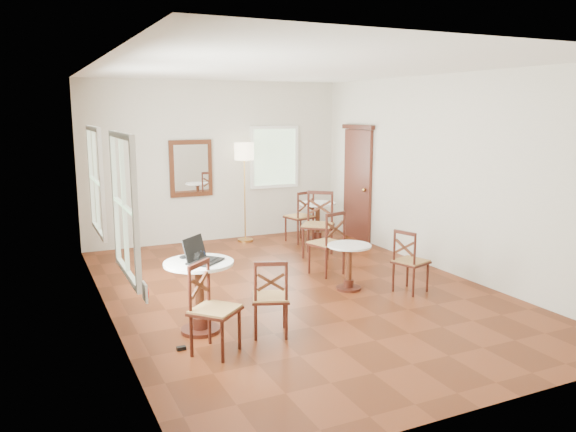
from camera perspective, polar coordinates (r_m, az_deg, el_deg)
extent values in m
plane|color=#612810|center=(7.93, 0.93, -7.48)|extent=(7.00, 7.00, 0.00)
cube|color=beige|center=(10.84, -7.26, 5.43)|extent=(5.00, 0.02, 3.00)
cube|color=beige|center=(4.76, 19.89, -1.71)|extent=(5.00, 0.02, 3.00)
cube|color=beige|center=(6.88, -18.07, 2.04)|extent=(0.02, 7.00, 3.00)
cube|color=beige|center=(8.98, 15.47, 4.07)|extent=(0.02, 7.00, 3.00)
cube|color=white|center=(7.56, 1.00, 14.68)|extent=(5.00, 7.00, 0.02)
cube|color=#552618|center=(10.93, 7.00, 3.11)|extent=(0.06, 0.90, 2.10)
cube|color=#401910|center=(10.84, 7.04, 8.88)|extent=(0.08, 1.02, 0.08)
sphere|color=#BF8C3F|center=(10.64, 7.64, 2.61)|extent=(0.07, 0.07, 0.07)
cube|color=#4F2615|center=(10.66, -9.75, 4.74)|extent=(0.80, 0.05, 1.05)
cube|color=white|center=(10.63, -9.70, 4.72)|extent=(0.64, 0.02, 0.88)
cube|color=white|center=(4.98, -14.20, -7.42)|extent=(0.02, 0.16, 0.16)
torus|color=red|center=(4.98, -14.03, -7.40)|extent=(0.02, 0.12, 0.12)
cube|color=white|center=(5.71, -16.24, 0.97)|extent=(0.06, 1.22, 1.42)
cube|color=white|center=(7.87, -18.81, 3.38)|extent=(0.06, 1.22, 1.42)
cube|color=white|center=(11.23, -1.36, 5.95)|extent=(1.02, 0.06, 1.22)
cylinder|color=#401910|center=(6.60, -8.78, -11.24)|extent=(0.44, 0.44, 0.04)
cylinder|color=#401910|center=(6.57, -8.80, -10.52)|extent=(0.18, 0.18, 0.13)
cylinder|color=#4F2615|center=(6.45, -8.89, -7.78)|extent=(0.10, 0.10, 0.66)
cylinder|color=#401910|center=(6.36, -8.97, -5.13)|extent=(0.15, 0.15, 0.07)
cylinder|color=white|center=(6.35, -8.98, -4.70)|extent=(0.77, 0.77, 0.03)
cylinder|color=#401910|center=(8.02, 6.11, -7.22)|extent=(0.35, 0.35, 0.03)
cylinder|color=#401910|center=(7.99, 6.11, -6.75)|extent=(0.14, 0.14, 0.10)
cylinder|color=#4F2615|center=(7.92, 6.15, -4.96)|extent=(0.08, 0.08, 0.52)
cylinder|color=#401910|center=(7.86, 6.19, -3.25)|extent=(0.12, 0.12, 0.05)
cylinder|color=white|center=(7.85, 6.19, -2.98)|extent=(0.61, 0.61, 0.03)
cylinder|color=#401910|center=(10.92, 2.97, -2.33)|extent=(0.39, 0.39, 0.04)
cylinder|color=#401910|center=(10.91, 2.98, -1.93)|extent=(0.16, 0.16, 0.12)
cylinder|color=#4F2615|center=(10.85, 2.99, -0.40)|extent=(0.09, 0.09, 0.59)
cylinder|color=#401910|center=(10.80, 3.01, 1.03)|extent=(0.14, 0.14, 0.06)
cylinder|color=white|center=(10.79, 3.01, 1.26)|extent=(0.69, 0.69, 0.03)
cylinder|color=#401910|center=(6.56, -0.37, -9.51)|extent=(0.03, 0.03, 0.42)
cylinder|color=#401910|center=(6.25, -0.16, -10.56)|extent=(0.03, 0.03, 0.42)
cylinder|color=#401910|center=(6.55, -3.32, -9.57)|extent=(0.03, 0.03, 0.42)
cylinder|color=#401910|center=(6.24, -3.26, -10.62)|extent=(0.03, 0.03, 0.42)
cube|color=#401910|center=(6.32, -1.79, -8.26)|extent=(0.52, 0.52, 0.03)
cube|color=#9D713F|center=(6.32, -1.79, -8.14)|extent=(0.50, 0.50, 0.04)
cylinder|color=#401910|center=(6.10, -0.16, -6.72)|extent=(0.03, 0.03, 0.46)
cylinder|color=#401910|center=(6.09, -3.30, -6.78)|extent=(0.03, 0.03, 0.46)
cube|color=#401910|center=(6.03, -1.74, -4.82)|extent=(0.34, 0.16, 0.05)
cube|color=#4F2615|center=(6.09, -1.73, -6.67)|extent=(0.29, 0.13, 0.20)
cube|color=#4F2615|center=(6.09, -1.73, -6.67)|extent=(0.29, 0.13, 0.20)
cylinder|color=#401910|center=(5.74, -6.61, -12.42)|extent=(0.04, 0.04, 0.45)
cylinder|color=#401910|center=(5.92, -9.70, -11.80)|extent=(0.04, 0.04, 0.45)
cylinder|color=#401910|center=(6.03, -4.91, -11.23)|extent=(0.04, 0.04, 0.45)
cylinder|color=#401910|center=(6.20, -7.89, -10.68)|extent=(0.04, 0.04, 0.45)
cube|color=#401910|center=(5.89, -7.33, -9.46)|extent=(0.62, 0.62, 0.03)
cube|color=#9D713F|center=(5.88, -7.34, -9.32)|extent=(0.59, 0.59, 0.04)
cylinder|color=#401910|center=(5.75, -9.85, -7.44)|extent=(0.04, 0.04, 0.50)
cylinder|color=#401910|center=(6.04, -8.01, -6.50)|extent=(0.04, 0.04, 0.50)
cube|color=#401910|center=(5.83, -8.97, -4.82)|extent=(0.30, 0.28, 0.05)
cube|color=#4F2615|center=(5.89, -8.91, -6.87)|extent=(0.26, 0.23, 0.22)
cube|color=#4F2615|center=(5.89, -8.91, -6.87)|extent=(0.26, 0.23, 0.22)
cylinder|color=#401910|center=(8.91, 3.89, -3.92)|extent=(0.04, 0.04, 0.46)
cylinder|color=#401910|center=(8.66, 5.60, -4.37)|extent=(0.04, 0.04, 0.46)
cylinder|color=#401910|center=(8.67, 2.14, -4.32)|extent=(0.04, 0.04, 0.46)
cylinder|color=#401910|center=(8.41, 3.85, -4.81)|extent=(0.04, 0.04, 0.46)
cube|color=#401910|center=(8.60, 3.89, -2.83)|extent=(0.55, 0.55, 0.03)
cube|color=#9D713F|center=(8.60, 3.89, -2.73)|extent=(0.53, 0.53, 0.04)
cylinder|color=#401910|center=(8.55, 5.66, -1.22)|extent=(0.04, 0.04, 0.51)
cylinder|color=#401910|center=(8.29, 3.90, -1.57)|extent=(0.04, 0.04, 0.51)
cube|color=#401910|center=(8.38, 4.82, 0.19)|extent=(0.39, 0.14, 0.05)
cube|color=#4F2615|center=(8.42, 4.79, -1.32)|extent=(0.33, 0.11, 0.23)
cube|color=#4F2615|center=(8.42, 4.79, -1.32)|extent=(0.33, 0.11, 0.23)
cylinder|color=#401910|center=(8.04, 13.85, -6.01)|extent=(0.03, 0.03, 0.41)
cylinder|color=#401910|center=(7.78, 12.50, -6.52)|extent=(0.03, 0.03, 0.41)
cylinder|color=#401910|center=(8.22, 11.92, -5.56)|extent=(0.03, 0.03, 0.41)
cylinder|color=#401910|center=(7.96, 10.54, -6.05)|extent=(0.03, 0.03, 0.41)
cube|color=#401910|center=(7.94, 12.26, -4.57)|extent=(0.51, 0.51, 0.03)
cube|color=#9D713F|center=(7.94, 12.27, -4.47)|extent=(0.48, 0.48, 0.04)
cylinder|color=#401910|center=(7.66, 12.63, -3.40)|extent=(0.03, 0.03, 0.46)
cylinder|color=#401910|center=(7.85, 10.65, -3.00)|extent=(0.03, 0.03, 0.46)
cube|color=#401910|center=(7.71, 11.69, -1.68)|extent=(0.14, 0.34, 0.05)
cube|color=#4F2615|center=(7.75, 11.63, -3.13)|extent=(0.11, 0.29, 0.20)
cube|color=#4F2615|center=(7.75, 11.63, -3.13)|extent=(0.11, 0.29, 0.20)
cylinder|color=#401910|center=(11.01, 1.28, -1.08)|extent=(0.04, 0.04, 0.46)
cylinder|color=#401910|center=(10.74, 2.54, -1.40)|extent=(0.04, 0.04, 0.46)
cylinder|color=#401910|center=(10.79, -0.24, -1.33)|extent=(0.04, 0.04, 0.46)
cylinder|color=#401910|center=(10.50, 1.00, -1.66)|extent=(0.04, 0.04, 0.46)
cube|color=#401910|center=(10.71, 1.15, -0.13)|extent=(0.54, 0.54, 0.03)
cube|color=#9D713F|center=(10.71, 1.15, -0.05)|extent=(0.52, 0.52, 0.04)
cylinder|color=#401910|center=(10.65, 2.56, 1.17)|extent=(0.04, 0.04, 0.51)
cylinder|color=#401910|center=(10.41, 1.01, 0.97)|extent=(0.04, 0.04, 0.51)
cube|color=#401910|center=(10.49, 1.80, 2.35)|extent=(0.39, 0.12, 0.05)
cube|color=#4F2615|center=(10.53, 1.79, 1.13)|extent=(0.33, 0.10, 0.23)
cube|color=#4F2615|center=(10.53, 1.79, 1.13)|extent=(0.33, 0.10, 0.23)
cylinder|color=#401910|center=(9.53, 1.53, -2.76)|extent=(0.04, 0.04, 0.52)
cylinder|color=#401910|center=(9.93, 2.04, -2.23)|extent=(0.04, 0.04, 0.52)
cylinder|color=#401910|center=(9.46, 3.99, -2.90)|extent=(0.04, 0.04, 0.52)
cylinder|color=#401910|center=(9.85, 4.40, -2.35)|extent=(0.04, 0.04, 0.52)
cube|color=#401910|center=(9.63, 3.01, -1.02)|extent=(0.71, 0.71, 0.03)
cube|color=#9D713F|center=(9.63, 3.01, -0.92)|extent=(0.68, 0.68, 0.05)
cylinder|color=#401910|center=(9.82, 2.07, 0.88)|extent=(0.04, 0.04, 0.57)
cylinder|color=#401910|center=(9.74, 4.45, 0.78)|extent=(0.04, 0.04, 0.57)
cube|color=#401910|center=(9.74, 3.27, 2.36)|extent=(0.36, 0.31, 0.06)
cube|color=#4F2615|center=(9.78, 3.25, 0.90)|extent=(0.31, 0.26, 0.25)
cube|color=#4F2615|center=(9.78, 3.25, 0.90)|extent=(0.31, 0.26, 0.25)
cylinder|color=#BF8C3F|center=(10.89, -4.31, -2.41)|extent=(0.30, 0.30, 0.03)
cylinder|color=#BF8C3F|center=(10.73, -4.37, 1.96)|extent=(0.03, 0.03, 1.71)
cylinder|color=beige|center=(10.64, -4.44, 6.51)|extent=(0.36, 0.36, 0.32)
cube|color=black|center=(6.31, -8.31, -4.52)|extent=(0.47, 0.46, 0.02)
cube|color=black|center=(6.30, -8.32, -4.41)|extent=(0.34, 0.33, 0.00)
cube|color=black|center=(6.35, -9.41, -3.23)|extent=(0.34, 0.31, 0.26)
cube|color=silver|center=(6.35, -9.41, -3.23)|extent=(0.29, 0.27, 0.21)
ellipsoid|color=black|center=(6.50, -10.44, -4.06)|extent=(0.12, 0.09, 0.04)
cylinder|color=#0F1934|center=(6.46, -9.03, -3.83)|extent=(0.08, 0.08, 0.10)
torus|color=#0F1934|center=(6.48, -8.61, -3.79)|extent=(0.07, 0.01, 0.07)
cylinder|color=white|center=(6.31, -9.12, -4.17)|extent=(0.06, 0.06, 0.10)
cube|color=black|center=(6.17, -10.69, -12.94)|extent=(0.09, 0.06, 0.04)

